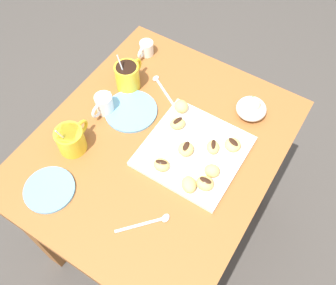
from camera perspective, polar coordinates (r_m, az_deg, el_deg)
name	(u,v)px	position (r m, az deg, el deg)	size (l,w,h in m)	color
ground_plane	(160,225)	(1.89, -1.18, -12.53)	(8.00, 8.00, 0.00)	#423D38
dining_table	(158,167)	(1.35, -1.62, -3.83)	(0.89, 0.75, 0.75)	#935628
pastry_plate_square	(194,151)	(1.19, 3.94, -1.33)	(0.30, 0.30, 0.02)	white
coffee_mug_yellow_left	(71,139)	(1.21, -14.68, 0.51)	(0.13, 0.09, 0.13)	yellow
coffee_mug_yellow_right	(128,76)	(1.33, -6.20, 10.15)	(0.13, 0.08, 0.15)	yellow
cream_pitcher_white	(104,104)	(1.28, -9.83, 5.91)	(0.10, 0.06, 0.07)	white
ice_cream_bowl	(251,108)	(1.29, 12.70, 5.21)	(0.10, 0.10, 0.08)	white
chocolate_sauce_pitcher	(146,48)	(1.46, -3.34, 14.32)	(0.09, 0.05, 0.06)	white
saucer_sky_left	(131,111)	(1.29, -5.71, 4.86)	(0.18, 0.18, 0.01)	#66A8DB
saucer_sky_right	(49,190)	(1.18, -17.76, -6.90)	(0.15, 0.15, 0.01)	#66A8DB
loose_spoon_near_saucer	(150,222)	(1.09, -2.86, -12.15)	(0.13, 0.11, 0.01)	silver
loose_spoon_by_plate	(162,87)	(1.36, -0.99, 8.50)	(0.09, 0.14, 0.01)	silver
beignet_0	(177,123)	(1.22, 1.46, 2.94)	(0.05, 0.04, 0.03)	#E5B260
chocolate_drizzle_0	(178,120)	(1.21, 1.48, 3.42)	(0.04, 0.01, 0.01)	black
beignet_1	(186,149)	(1.17, 2.75, -1.01)	(0.05, 0.05, 0.03)	#E5B260
chocolate_drizzle_1	(186,146)	(1.15, 2.79, -0.53)	(0.04, 0.02, 0.01)	black
beignet_2	(213,147)	(1.18, 6.91, -0.69)	(0.05, 0.04, 0.03)	#E5B260
chocolate_drizzle_2	(213,144)	(1.16, 7.00, -0.25)	(0.04, 0.01, 0.01)	black
beignet_3	(233,145)	(1.19, 9.90, -0.32)	(0.05, 0.05, 0.03)	#E5B260
chocolate_drizzle_3	(233,142)	(1.18, 10.01, 0.09)	(0.04, 0.02, 0.01)	black
beignet_4	(182,106)	(1.26, 2.10, 5.55)	(0.05, 0.05, 0.04)	#E5B260
beignet_5	(161,165)	(1.14, -1.03, -3.45)	(0.05, 0.04, 0.03)	#E5B260
chocolate_drizzle_5	(161,162)	(1.12, -1.04, -3.01)	(0.03, 0.02, 0.01)	black
beignet_6	(189,185)	(1.11, 3.21, -6.47)	(0.04, 0.06, 0.03)	#E5B260
beignet_7	(212,171)	(1.13, 6.77, -4.33)	(0.04, 0.05, 0.04)	#E5B260
beignet_8	(205,183)	(1.11, 5.69, -6.25)	(0.05, 0.05, 0.04)	#E5B260
chocolate_drizzle_8	(205,180)	(1.09, 5.78, -5.79)	(0.04, 0.02, 0.01)	black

